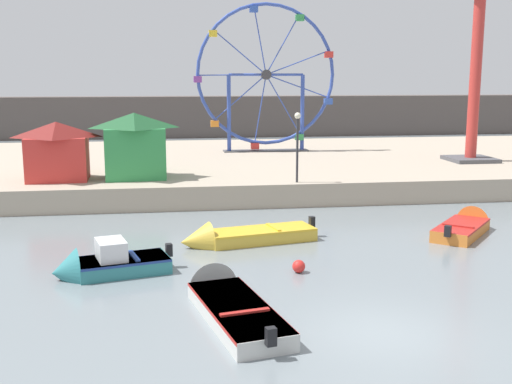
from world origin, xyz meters
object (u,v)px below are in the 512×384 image
at_px(ferris_wheel_blue_frame, 266,78).
at_px(carnival_booth_green_kiosk, 135,144).
at_px(drop_tower_red_tower, 477,42).
at_px(motorboat_mustard_yellow, 237,237).
at_px(promenade_lamp_near, 297,136).
at_px(motorboat_pale_grey, 224,298).
at_px(carnival_booth_red_striped, 57,150).
at_px(mooring_buoy_orange, 299,266).
at_px(motorboat_teal_painted, 102,265).
at_px(motorboat_orange_hull, 467,225).

bearing_deg(ferris_wheel_blue_frame, carnival_booth_green_kiosk, -128.35).
distance_m(ferris_wheel_blue_frame, drop_tower_red_tower, 14.20).
distance_m(motorboat_mustard_yellow, promenade_lamp_near, 8.65).
bearing_deg(carnival_booth_green_kiosk, promenade_lamp_near, -20.98).
bearing_deg(motorboat_pale_grey, ferris_wheel_blue_frame, -23.35).
distance_m(motorboat_mustard_yellow, carnival_booth_green_kiosk, 10.84).
bearing_deg(motorboat_pale_grey, drop_tower_red_tower, -52.89).
xyz_separation_m(carnival_booth_green_kiosk, carnival_booth_red_striped, (-3.94, -0.12, -0.21)).
height_order(drop_tower_red_tower, mooring_buoy_orange, drop_tower_red_tower).
distance_m(motorboat_teal_painted, promenade_lamp_near, 13.93).
relative_size(motorboat_teal_painted, motorboat_pale_grey, 0.66).
xyz_separation_m(motorboat_mustard_yellow, promenade_lamp_near, (3.89, 7.00, 3.28)).
bearing_deg(motorboat_mustard_yellow, carnival_booth_red_striped, -61.31).
bearing_deg(motorboat_mustard_yellow, carnival_booth_green_kiosk, -78.20).
bearing_deg(drop_tower_red_tower, motorboat_orange_hull, -117.04).
bearing_deg(mooring_buoy_orange, motorboat_orange_hull, 29.05).
bearing_deg(motorboat_mustard_yellow, motorboat_orange_hull, 171.15).
xyz_separation_m(motorboat_pale_grey, carnival_booth_green_kiosk, (-3.17, 16.39, 2.75)).
height_order(motorboat_mustard_yellow, carnival_booth_green_kiosk, carnival_booth_green_kiosk).
bearing_deg(carnival_booth_red_striped, motorboat_teal_painted, -77.62).
distance_m(ferris_wheel_blue_frame, mooring_buoy_orange, 25.56).
distance_m(motorboat_mustard_yellow, motorboat_pale_grey, 6.91).
distance_m(motorboat_orange_hull, mooring_buoy_orange, 9.49).
distance_m(motorboat_teal_painted, carnival_booth_green_kiosk, 13.20).
xyz_separation_m(motorboat_teal_painted, mooring_buoy_orange, (6.53, -0.65, -0.14)).
bearing_deg(ferris_wheel_blue_frame, motorboat_orange_hull, -74.65).
bearing_deg(motorboat_orange_hull, carnival_booth_red_striped, 105.28).
height_order(motorboat_mustard_yellow, motorboat_pale_grey, motorboat_pale_grey).
bearing_deg(promenade_lamp_near, motorboat_mustard_yellow, -119.02).
relative_size(ferris_wheel_blue_frame, carnival_booth_green_kiosk, 2.91).
bearing_deg(motorboat_orange_hull, carnival_booth_green_kiosk, 99.05).
distance_m(carnival_booth_green_kiosk, carnival_booth_red_striped, 3.95).
height_order(motorboat_orange_hull, ferris_wheel_blue_frame, ferris_wheel_blue_frame).
relative_size(motorboat_mustard_yellow, ferris_wheel_blue_frame, 0.55).
relative_size(drop_tower_red_tower, promenade_lamp_near, 4.12).
xyz_separation_m(motorboat_mustard_yellow, ferris_wheel_blue_frame, (4.46, 20.64, 6.14)).
xyz_separation_m(drop_tower_red_tower, carnival_booth_green_kiosk, (-20.80, -3.88, -5.58)).
bearing_deg(motorboat_teal_painted, motorboat_orange_hull, -179.58).
xyz_separation_m(drop_tower_red_tower, mooring_buoy_orange, (-14.85, -17.45, -8.36)).
height_order(motorboat_mustard_yellow, carnival_booth_red_striped, carnival_booth_red_striped).
bearing_deg(motorboat_mustard_yellow, mooring_buoy_orange, 100.13).
distance_m(motorboat_orange_hull, carnival_booth_red_striped, 20.38).
distance_m(ferris_wheel_blue_frame, carnival_booth_red_striped, 17.30).
bearing_deg(drop_tower_red_tower, mooring_buoy_orange, -130.40).
height_order(motorboat_mustard_yellow, promenade_lamp_near, promenade_lamp_near).
bearing_deg(motorboat_orange_hull, ferris_wheel_blue_frame, 56.56).
bearing_deg(motorboat_teal_painted, carnival_booth_red_striped, -89.80).
relative_size(drop_tower_red_tower, carnival_booth_green_kiosk, 4.09).
bearing_deg(motorboat_teal_painted, ferris_wheel_blue_frame, -125.78).
bearing_deg(motorboat_teal_painted, motorboat_pale_grey, 122.65).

